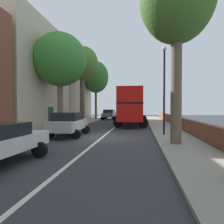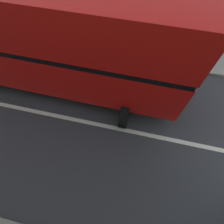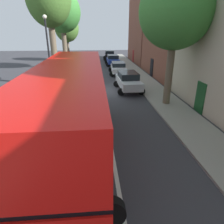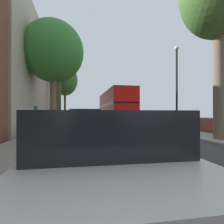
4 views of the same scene
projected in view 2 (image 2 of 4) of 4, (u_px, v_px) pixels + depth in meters
The scene contains 1 object.
double_decker_bus at pixel (26, 32), 5.74m from camera, with size 3.65×11.06×4.06m.
Camera 2 is at (-2.70, 6.51, 6.00)m, focal length 27.55 mm.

